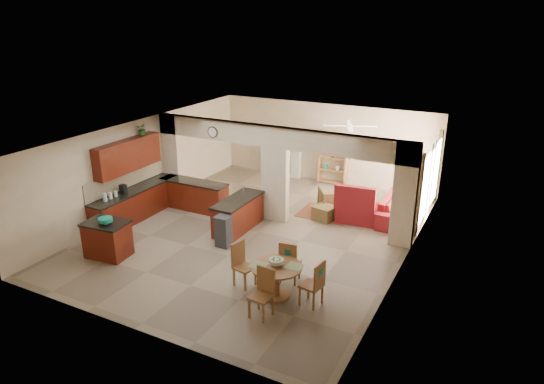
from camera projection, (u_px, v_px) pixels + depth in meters
The scene contains 39 objects.
floor at pixel (259, 232), 13.56m from camera, with size 10.00×10.00×0.00m, color #83735A.
ceiling at pixel (258, 134), 12.58m from camera, with size 10.00×10.00×0.00m, color white.
wall_back at pixel (326, 143), 17.23m from camera, with size 8.00×8.00×0.00m, color beige.
wall_front at pixel (128, 265), 8.91m from camera, with size 8.00×8.00×0.00m, color beige.
wall_left at pixel (144, 165), 14.79m from camera, with size 10.00×10.00×0.00m, color beige.
wall_right at pixel (408, 211), 11.35m from camera, with size 10.00×10.00×0.00m, color beige.
partition_left_pier at pixel (172, 158), 15.49m from camera, with size 0.60×0.25×2.80m, color beige.
partition_center_pier at pixel (275, 184), 14.01m from camera, with size 0.80×0.25×2.20m, color beige.
partition_right_pier at pixel (405, 195), 12.31m from camera, with size 0.60×0.25×2.80m, color beige.
partition_header at pixel (275, 137), 13.52m from camera, with size 8.00×0.25×0.60m, color beige.
kitchen_counter at pixel (160, 200), 14.59m from camera, with size 2.52×3.29×1.48m.
upper_cabinets at pixel (128, 155), 13.86m from camera, with size 0.35×2.40×0.90m, color #440A07.
peninsula at pixel (238, 214), 13.56m from camera, with size 0.70×1.85×0.91m.
wall_clock at pixel (213, 132), 14.27m from camera, with size 0.34×0.34×0.03m, color #493218.
rug at pixel (326, 213), 14.79m from camera, with size 1.60×1.30×0.01m, color brown.
fireplace at pixel (283, 159), 18.06m from camera, with size 1.60×0.35×1.20m.
shelving_unit at pixel (333, 159), 17.11m from camera, with size 1.00×0.32×1.80m, color olive.
window_a at pixel (425, 189), 13.35m from camera, with size 0.02×0.90×1.90m, color white.
window_b at pixel (436, 172), 14.76m from camera, with size 0.02×0.90×1.90m, color white.
glazed_door at pixel (430, 185), 14.11m from camera, with size 0.02×0.70×2.10m, color white.
drape_a_left at pixel (419, 195), 12.87m from camera, with size 0.10×0.28×2.30m, color #3A1717.
drape_a_right at pixel (427, 182), 13.87m from camera, with size 0.10×0.28×2.30m, color #3A1717.
drape_b_left at pixel (431, 177), 14.28m from camera, with size 0.10×0.28×2.30m, color #3A1717.
drape_b_right at pixel (438, 166), 15.28m from camera, with size 0.10×0.28×2.30m, color #3A1717.
ceiling_fan at pixel (350, 126), 14.52m from camera, with size 1.00×1.00×0.10m, color white.
kitchen_island at pixel (107, 239), 12.07m from camera, with size 1.14×0.87×0.92m.
teal_bowl at pixel (106, 221), 11.78m from camera, with size 0.34×0.34×0.16m, color #148D75.
trash_can at pixel (223, 233), 12.60m from camera, with size 0.37×0.31×0.78m, color #2C2C2F.
dining_table at pixel (276, 276), 10.29m from camera, with size 1.11×1.11×0.76m.
fruit_bowl at pixel (276, 262), 10.19m from camera, with size 0.30×0.30×0.16m, color #5DB526.
sofa at pixel (401, 207), 14.32m from camera, with size 0.97×2.47×0.72m, color maroon.
chaise at pixel (358, 213), 14.25m from camera, with size 1.17×0.96×0.47m, color maroon.
armchair at pixel (333, 199), 14.87m from camera, with size 0.79×0.81×0.74m, color maroon.
ottoman at pixel (325, 213), 14.29m from camera, with size 0.57×0.57×0.42m, color maroon.
plant at pixel (142, 129), 14.22m from camera, with size 0.32×0.28×0.36m, color #1A4713.
chair_north at pixel (289, 261), 10.83m from camera, with size 0.47×0.47×1.02m.
chair_east at pixel (315, 282), 9.96m from camera, with size 0.48×0.48×1.02m.
chair_south at pixel (263, 290), 9.67m from camera, with size 0.46×0.46×1.02m.
chair_west at pixel (242, 262), 10.77m from camera, with size 0.50×0.50×1.02m.
Camera 1 is at (5.98, -10.78, 5.77)m, focal length 32.00 mm.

